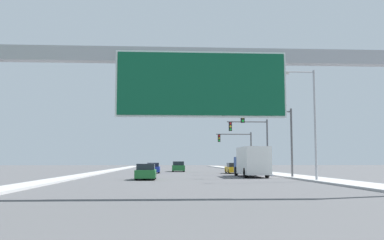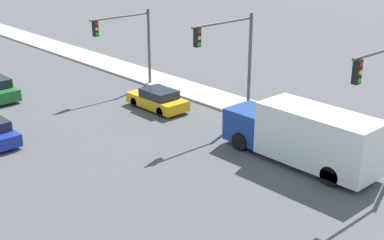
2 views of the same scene
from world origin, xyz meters
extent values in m
cube|color=#ADADAD|center=(11.25, 60.00, 0.07)|extent=(3.00, 120.00, 0.15)
cube|color=#ADADAD|center=(-10.75, 60.00, 0.07)|extent=(2.00, 120.00, 0.15)
cube|color=#9EA0A5|center=(0.00, 18.00, 6.74)|extent=(19.90, 0.60, 0.70)
cube|color=white|center=(0.00, 17.70, 5.29)|extent=(8.13, 0.08, 3.18)
cube|color=#0C5133|center=(0.00, 17.65, 5.29)|extent=(7.93, 0.16, 2.98)
cube|color=gold|center=(7.00, 53.11, 0.51)|extent=(1.87, 4.41, 0.67)
cube|color=#1E232D|center=(7.00, 52.89, 1.11)|extent=(1.65, 2.29, 0.52)
cylinder|color=black|center=(6.17, 54.48, 0.32)|extent=(0.22, 0.64, 0.64)
cylinder|color=black|center=(7.83, 54.48, 0.32)|extent=(0.22, 0.64, 0.64)
cylinder|color=black|center=(6.17, 51.74, 0.32)|extent=(0.22, 0.64, 0.64)
cylinder|color=black|center=(7.83, 51.74, 0.32)|extent=(0.22, 0.64, 0.64)
cube|color=#1E662D|center=(0.00, 62.67, 0.56)|extent=(1.85, 4.78, 0.78)
cube|color=#1E232D|center=(0.00, 62.43, 1.24)|extent=(1.63, 2.48, 0.58)
cylinder|color=black|center=(-0.82, 64.15, 0.32)|extent=(0.22, 0.64, 0.64)
cylinder|color=black|center=(0.82, 64.15, 0.32)|extent=(0.22, 0.64, 0.64)
cylinder|color=black|center=(-0.82, 61.19, 0.32)|extent=(0.22, 0.64, 0.64)
cylinder|color=black|center=(0.82, 61.19, 0.32)|extent=(0.22, 0.64, 0.64)
cube|color=navy|center=(-3.50, 55.16, 0.52)|extent=(1.71, 4.75, 0.68)
cube|color=#1E232D|center=(-3.50, 54.92, 1.12)|extent=(1.50, 2.47, 0.52)
cylinder|color=black|center=(-4.24, 56.63, 0.32)|extent=(0.22, 0.64, 0.64)
cylinder|color=black|center=(-2.76, 56.63, 0.32)|extent=(0.22, 0.64, 0.64)
cylinder|color=black|center=(-4.24, 53.69, 0.32)|extent=(0.22, 0.64, 0.64)
cylinder|color=black|center=(-2.76, 53.69, 0.32)|extent=(0.22, 0.64, 0.64)
cube|color=#1E662D|center=(-3.50, 35.81, 0.52)|extent=(1.72, 4.30, 0.69)
cube|color=#1E232D|center=(-3.50, 35.60, 1.13)|extent=(1.52, 2.24, 0.53)
cylinder|color=black|center=(-4.25, 37.15, 0.32)|extent=(0.22, 0.64, 0.64)
cylinder|color=black|center=(-2.75, 37.15, 0.32)|extent=(0.22, 0.64, 0.64)
cylinder|color=black|center=(-4.25, 34.48, 0.32)|extent=(0.22, 0.64, 0.64)
cylinder|color=black|center=(-2.75, 34.48, 0.32)|extent=(0.22, 0.64, 0.64)
cube|color=navy|center=(7.00, 44.83, 1.18)|extent=(2.20, 2.39, 1.76)
cube|color=silver|center=(7.00, 40.56, 1.66)|extent=(2.39, 6.15, 2.73)
cylinder|color=black|center=(5.94, 44.71, 0.50)|extent=(0.28, 1.00, 1.00)
cylinder|color=black|center=(8.06, 44.71, 0.50)|extent=(0.28, 1.00, 1.00)
cylinder|color=black|center=(5.94, 39.02, 0.50)|extent=(0.28, 1.00, 1.00)
cylinder|color=black|center=(8.06, 39.02, 0.50)|extent=(0.28, 1.00, 1.00)
cylinder|color=#4C4C4F|center=(10.25, 38.00, 3.33)|extent=(0.20, 0.20, 6.67)
cylinder|color=#4C4C4F|center=(7.69, 38.00, 6.37)|extent=(5.12, 0.14, 0.14)
cube|color=black|center=(5.54, 38.00, 5.79)|extent=(0.35, 0.28, 1.05)
cylinder|color=red|center=(5.54, 37.84, 6.14)|extent=(0.22, 0.04, 0.22)
cylinder|color=yellow|center=(5.54, 37.84, 5.79)|extent=(0.22, 0.04, 0.22)
cylinder|color=green|center=(5.54, 37.84, 5.44)|extent=(0.22, 0.04, 0.22)
cylinder|color=#4C4C4F|center=(10.25, 48.00, 3.28)|extent=(0.20, 0.20, 6.57)
cylinder|color=#4C4C4F|center=(7.84, 48.00, 6.27)|extent=(4.81, 0.14, 0.14)
cube|color=black|center=(5.82, 48.00, 5.69)|extent=(0.35, 0.28, 1.05)
cylinder|color=red|center=(5.82, 47.84, 6.04)|extent=(0.22, 0.04, 0.22)
cylinder|color=yellow|center=(5.82, 47.84, 5.69)|extent=(0.22, 0.04, 0.22)
cylinder|color=green|center=(5.82, 47.84, 5.34)|extent=(0.22, 0.04, 0.22)
cylinder|color=#4C4C4F|center=(10.25, 58.00, 2.85)|extent=(0.20, 0.20, 5.70)
cylinder|color=#4C4C4F|center=(7.76, 58.00, 5.40)|extent=(4.97, 0.14, 0.14)
cube|color=black|center=(5.67, 58.00, 4.83)|extent=(0.35, 0.28, 1.05)
cylinder|color=red|center=(5.67, 57.84, 5.18)|extent=(0.22, 0.04, 0.22)
cylinder|color=yellow|center=(5.67, 57.84, 4.83)|extent=(0.22, 0.04, 0.22)
cylinder|color=green|center=(5.67, 57.84, 4.48)|extent=(0.22, 0.04, 0.22)
cylinder|color=#9EA0A5|center=(10.35, 31.63, 4.53)|extent=(0.18, 0.18, 9.06)
cylinder|color=#9EA0A5|center=(9.16, 31.63, 8.91)|extent=(2.38, 0.12, 0.12)
cube|color=#B2B2A8|center=(7.97, 31.63, 8.81)|extent=(0.60, 0.28, 0.20)
camera|label=1|loc=(-1.58, -2.28, 1.69)|focal=40.00mm
camera|label=2|loc=(-13.99, 26.84, 11.56)|focal=50.00mm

